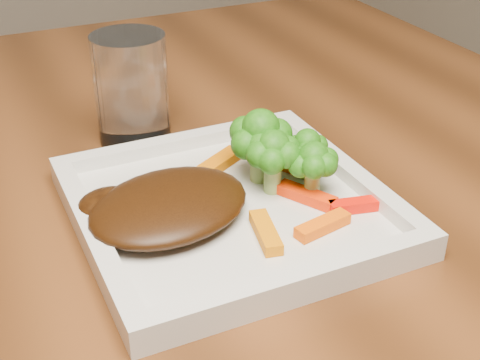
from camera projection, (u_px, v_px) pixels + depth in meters
name	position (u px, v px, depth m)	size (l,w,h in m)	color
plate	(230.00, 212.00, 0.61)	(0.27, 0.27, 0.01)	silver
steak	(169.00, 206.00, 0.58)	(0.15, 0.11, 0.03)	#351A08
broccoli_0	(260.00, 147.00, 0.63)	(0.07, 0.07, 0.07)	#2B7713
broccoli_1	(307.00, 147.00, 0.64)	(0.05, 0.05, 0.06)	#126410
broccoli_2	(313.00, 168.00, 0.61)	(0.05, 0.05, 0.06)	#1E7914
broccoli_3	(273.00, 162.00, 0.61)	(0.06, 0.06, 0.06)	#126210
carrot_0	(323.00, 225.00, 0.57)	(0.05, 0.01, 0.01)	#FF5E04
carrot_1	(356.00, 205.00, 0.60)	(0.05, 0.01, 0.01)	#F41303
carrot_2	(266.00, 232.00, 0.56)	(0.06, 0.02, 0.01)	orange
carrot_3	(301.00, 156.00, 0.68)	(0.06, 0.02, 0.01)	#CA3C03
carrot_4	(218.00, 164.00, 0.66)	(0.06, 0.02, 0.01)	#D06503
carrot_5	(306.00, 195.00, 0.61)	(0.06, 0.02, 0.01)	#FF3104
drinking_glass	(132.00, 89.00, 0.72)	(0.08, 0.08, 0.12)	silver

